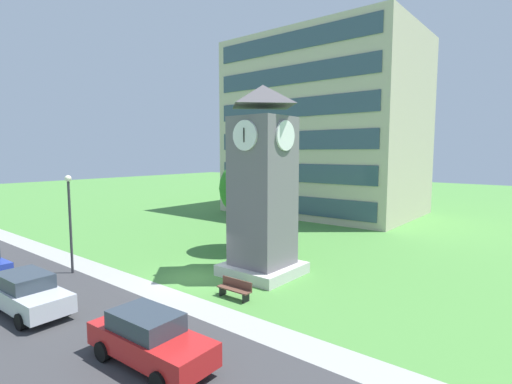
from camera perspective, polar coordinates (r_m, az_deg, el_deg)
name	(u,v)px	position (r m, az deg, el deg)	size (l,w,h in m)	color
ground_plane	(192,278)	(21.86, -9.47, -12.42)	(160.00, 160.00, 0.00)	#4C893D
street_asphalt	(63,321)	(18.34, -26.59, -16.64)	(120.00, 7.20, 0.01)	#38383A
kerb_strip	(153,291)	(20.38, -14.93, -13.91)	(120.00, 1.60, 0.01)	#9E9E99
office_building	(325,128)	(45.01, 10.16, 9.32)	(19.79, 13.99, 19.20)	beige
clock_tower	(263,192)	(21.28, 0.99, 0.03)	(3.86, 3.86, 10.44)	slate
park_bench	(235,289)	(18.70, -3.13, -14.06)	(1.81, 0.52, 0.88)	brown
street_lamp	(70,213)	(24.00, -25.80, -2.75)	(0.36, 0.36, 5.57)	#333338
tree_by_building	(250,188)	(26.38, -0.85, 0.55)	(4.26, 4.26, 6.52)	#513823
parked_car_silver	(27,293)	(19.62, -30.73, -12.69)	(4.79, 2.14, 1.69)	silver
parked_car_red	(150,338)	(13.77, -15.44, -20.07)	(4.69, 2.04, 1.69)	red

